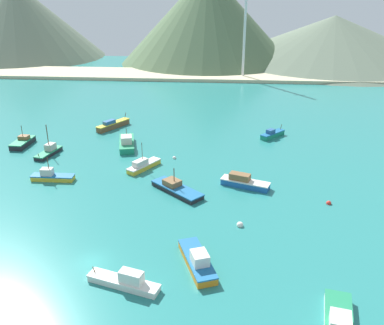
{
  "coord_description": "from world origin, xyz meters",
  "views": [
    {
      "loc": [
        17.11,
        -45.01,
        34.33
      ],
      "look_at": [
        10.67,
        34.09,
        0.33
      ],
      "focal_mm": 39.23,
      "sensor_mm": 36.0,
      "label": 1
    }
  ],
  "objects_px": {
    "fishing_boat_10": "(339,322)",
    "radio_tower": "(245,27)",
    "fishing_boat_3": "(272,134)",
    "fishing_boat_12": "(244,182)",
    "fishing_boat_8": "(52,176)",
    "buoy_2": "(174,158)",
    "fishing_boat_0": "(143,165)",
    "fishing_boat_1": "(23,142)",
    "fishing_boat_7": "(113,125)",
    "fishing_boat_9": "(198,261)",
    "fishing_boat_14": "(176,188)",
    "fishing_boat_13": "(49,151)",
    "fishing_boat_11": "(126,281)",
    "buoy_0": "(240,225)",
    "buoy_1": "(329,203)",
    "fishing_boat_2": "(127,143)"
  },
  "relations": [
    {
      "from": "fishing_boat_3",
      "to": "fishing_boat_7",
      "type": "distance_m",
      "value": 40.39
    },
    {
      "from": "fishing_boat_10",
      "to": "fishing_boat_11",
      "type": "bearing_deg",
      "value": 168.85
    },
    {
      "from": "fishing_boat_3",
      "to": "fishing_boat_13",
      "type": "xyz_separation_m",
      "value": [
        -49.38,
        -15.33,
        0.01
      ]
    },
    {
      "from": "fishing_boat_12",
      "to": "fishing_boat_13",
      "type": "distance_m",
      "value": 43.4
    },
    {
      "from": "fishing_boat_7",
      "to": "fishing_boat_9",
      "type": "distance_m",
      "value": 61.02
    },
    {
      "from": "fishing_boat_11",
      "to": "buoy_1",
      "type": "xyz_separation_m",
      "value": [
        29.43,
        23.45,
        -0.65
      ]
    },
    {
      "from": "fishing_boat_2",
      "to": "fishing_boat_3",
      "type": "relative_size",
      "value": 1.6
    },
    {
      "from": "buoy_0",
      "to": "fishing_boat_1",
      "type": "bearing_deg",
      "value": 147.68
    },
    {
      "from": "fishing_boat_0",
      "to": "fishing_boat_14",
      "type": "distance_m",
      "value": 12.17
    },
    {
      "from": "buoy_1",
      "to": "radio_tower",
      "type": "xyz_separation_m",
      "value": [
        -11.58,
        100.72,
        18.99
      ]
    },
    {
      "from": "fishing_boat_1",
      "to": "fishing_boat_11",
      "type": "xyz_separation_m",
      "value": [
        34.57,
        -46.09,
        0.03
      ]
    },
    {
      "from": "fishing_boat_7",
      "to": "fishing_boat_9",
      "type": "height_order",
      "value": "fishing_boat_7"
    },
    {
      "from": "fishing_boat_11",
      "to": "fishing_boat_13",
      "type": "xyz_separation_m",
      "value": [
        -26.35,
        41.07,
        -0.03
      ]
    },
    {
      "from": "fishing_boat_1",
      "to": "fishing_boat_14",
      "type": "relative_size",
      "value": 0.73
    },
    {
      "from": "fishing_boat_10",
      "to": "radio_tower",
      "type": "relative_size",
      "value": 0.26
    },
    {
      "from": "fishing_boat_11",
      "to": "buoy_0",
      "type": "height_order",
      "value": "fishing_boat_11"
    },
    {
      "from": "fishing_boat_11",
      "to": "buoy_0",
      "type": "relative_size",
      "value": 9.32
    },
    {
      "from": "fishing_boat_12",
      "to": "buoy_2",
      "type": "bearing_deg",
      "value": 139.61
    },
    {
      "from": "fishing_boat_8",
      "to": "buoy_1",
      "type": "relative_size",
      "value": 9.47
    },
    {
      "from": "fishing_boat_11",
      "to": "buoy_2",
      "type": "relative_size",
      "value": 12.3
    },
    {
      "from": "fishing_boat_2",
      "to": "fishing_boat_10",
      "type": "bearing_deg",
      "value": -56.01
    },
    {
      "from": "buoy_0",
      "to": "radio_tower",
      "type": "xyz_separation_m",
      "value": [
        3.55,
        109.0,
        18.96
      ]
    },
    {
      "from": "fishing_boat_3",
      "to": "fishing_boat_8",
      "type": "distance_m",
      "value": 51.84
    },
    {
      "from": "fishing_boat_1",
      "to": "fishing_boat_11",
      "type": "height_order",
      "value": "fishing_boat_1"
    },
    {
      "from": "radio_tower",
      "to": "fishing_boat_12",
      "type": "bearing_deg",
      "value": -91.52
    },
    {
      "from": "fishing_boat_12",
      "to": "buoy_0",
      "type": "xyz_separation_m",
      "value": [
        -1.03,
        -13.8,
        -0.71
      ]
    },
    {
      "from": "fishing_boat_3",
      "to": "fishing_boat_8",
      "type": "relative_size",
      "value": 0.83
    },
    {
      "from": "fishing_boat_11",
      "to": "fishing_boat_13",
      "type": "distance_m",
      "value": 48.8
    },
    {
      "from": "fishing_boat_10",
      "to": "fishing_boat_0",
      "type": "bearing_deg",
      "value": 125.86
    },
    {
      "from": "fishing_boat_3",
      "to": "fishing_boat_12",
      "type": "xyz_separation_m",
      "value": [
        -7.71,
        -27.43,
        0.13
      ]
    },
    {
      "from": "buoy_1",
      "to": "fishing_boat_10",
      "type": "bearing_deg",
      "value": -100.11
    },
    {
      "from": "fishing_boat_9",
      "to": "buoy_1",
      "type": "height_order",
      "value": "fishing_boat_9"
    },
    {
      "from": "fishing_boat_12",
      "to": "fishing_boat_1",
      "type": "bearing_deg",
      "value": 161.07
    },
    {
      "from": "fishing_boat_1",
      "to": "fishing_boat_13",
      "type": "height_order",
      "value": "fishing_boat_13"
    },
    {
      "from": "fishing_boat_1",
      "to": "buoy_1",
      "type": "xyz_separation_m",
      "value": [
        64.0,
        -22.64,
        -0.63
      ]
    },
    {
      "from": "fishing_boat_7",
      "to": "fishing_boat_11",
      "type": "bearing_deg",
      "value": -74.04
    },
    {
      "from": "fishing_boat_12",
      "to": "buoy_1",
      "type": "xyz_separation_m",
      "value": [
        14.11,
        -5.53,
        -0.74
      ]
    },
    {
      "from": "buoy_0",
      "to": "fishing_boat_7",
      "type": "bearing_deg",
      "value": 125.02
    },
    {
      "from": "fishing_boat_2",
      "to": "radio_tower",
      "type": "relative_size",
      "value": 0.29
    },
    {
      "from": "fishing_boat_0",
      "to": "fishing_boat_1",
      "type": "distance_m",
      "value": 31.91
    },
    {
      "from": "buoy_2",
      "to": "radio_tower",
      "type": "distance_m",
      "value": 86.81
    },
    {
      "from": "fishing_boat_10",
      "to": "fishing_boat_12",
      "type": "distance_m",
      "value": 34.98
    },
    {
      "from": "fishing_boat_0",
      "to": "fishing_boat_13",
      "type": "xyz_separation_m",
      "value": [
        -21.79,
        5.83,
        -0.03
      ]
    },
    {
      "from": "fishing_boat_2",
      "to": "buoy_2",
      "type": "height_order",
      "value": "fishing_boat_2"
    },
    {
      "from": "fishing_boat_8",
      "to": "buoy_0",
      "type": "distance_m",
      "value": 37.67
    },
    {
      "from": "fishing_boat_10",
      "to": "fishing_boat_12",
      "type": "relative_size",
      "value": 1.05
    },
    {
      "from": "fishing_boat_1",
      "to": "fishing_boat_2",
      "type": "distance_m",
      "value": 24.05
    },
    {
      "from": "fishing_boat_9",
      "to": "fishing_boat_10",
      "type": "xyz_separation_m",
      "value": [
        15.9,
        -9.57,
        -0.07
      ]
    },
    {
      "from": "fishing_boat_10",
      "to": "fishing_boat_12",
      "type": "xyz_separation_m",
      "value": [
        -9.07,
        33.78,
        0.09
      ]
    },
    {
      "from": "fishing_boat_10",
      "to": "radio_tower",
      "type": "height_order",
      "value": "radio_tower"
    }
  ]
}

